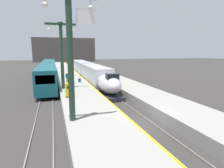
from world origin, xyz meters
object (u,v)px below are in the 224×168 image
Objects in this scene: passenger_near_edge at (67,77)px; regional_train_adjacent at (48,70)px; highspeed_train_main at (89,72)px; station_column_near at (71,45)px; ticket_machine_yellow at (69,91)px; rolling_suitcase at (80,80)px; station_column_mid at (62,49)px.

regional_train_adjacent is at bearing 105.99° from passenger_near_edge.
highspeed_train_main is 4.18× the size of station_column_near.
ticket_machine_yellow is at bearing 87.76° from station_column_near.
ticket_machine_yellow is at bearing -107.15° from highspeed_train_main.
regional_train_adjacent is 22.88× the size of ticket_machine_yellow.
rolling_suitcase is (1.99, 0.13, -0.69)m from passenger_near_edge.
regional_train_adjacent is 28.82m from station_column_near.
passenger_near_edge reaches higher than rolling_suitcase.
regional_train_adjacent is 4.05× the size of station_column_near.
highspeed_train_main is 23.61× the size of ticket_machine_yellow.
station_column_mid is at bearing 93.80° from ticket_machine_yellow.
station_column_mid is 9.03× the size of rolling_suitcase.
station_column_mid is at bearing -101.05° from passenger_near_edge.
station_column_near is (-5.84, -25.50, 4.67)m from highspeed_train_main.
station_column_mid reaches higher than ticket_machine_yellow.
regional_train_adjacent is at bearing 115.42° from rolling_suitcase.
station_column_mid reaches higher than passenger_near_edge.
regional_train_adjacent reaches higher than highspeed_train_main.
ticket_machine_yellow is (0.35, -5.27, -4.62)m from station_column_mid.
station_column_near is 5.65× the size of ticket_machine_yellow.
station_column_near is 12.78m from station_column_mid.
ticket_machine_yellow is at bearing -83.03° from regional_train_adjacent.
station_column_mid is 7.58m from rolling_suitcase.
highspeed_train_main reaches higher than rolling_suitcase.
highspeed_train_main is at bearing 65.12° from station_column_mid.
regional_train_adjacent is (-8.10, 2.88, 0.20)m from highspeed_train_main.
highspeed_train_main is 38.47× the size of rolling_suitcase.
station_column_near is at bearing -92.83° from passenger_near_edge.
regional_train_adjacent is 21.03m from ticket_machine_yellow.
highspeed_train_main is 8.60m from regional_train_adjacent.
station_column_near is 8.92m from ticket_machine_yellow.
station_column_mid is 7.01m from ticket_machine_yellow.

